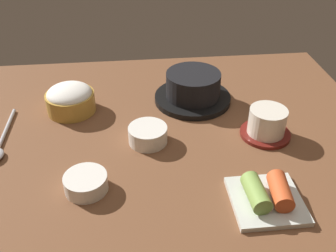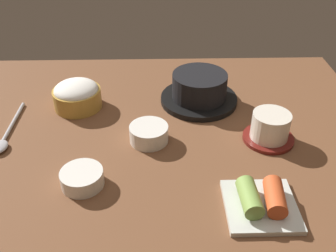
{
  "view_description": "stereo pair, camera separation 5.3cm",
  "coord_description": "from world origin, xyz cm",
  "px_view_note": "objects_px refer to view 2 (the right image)",
  "views": [
    {
      "loc": [
        -4.95,
        -68.05,
        51.23
      ],
      "look_at": [
        2.0,
        -2.0,
        5.0
      ],
      "focal_mm": 40.71,
      "sensor_mm": 36.0,
      "label": 1
    },
    {
      "loc": [
        0.31,
        -68.4,
        51.23
      ],
      "look_at": [
        2.0,
        -2.0,
        5.0
      ],
      "focal_mm": 40.71,
      "sensor_mm": 36.0,
      "label": 2
    }
  ],
  "objects_px": {
    "stone_pot": "(198,89)",
    "rice_bowl": "(76,95)",
    "banchan_cup_center": "(147,133)",
    "spoon": "(2,139)",
    "tea_cup_with_saucer": "(269,128)",
    "side_bowl_near": "(80,178)",
    "kimchi_plate": "(260,201)"
  },
  "relations": [
    {
      "from": "tea_cup_with_saucer",
      "to": "banchan_cup_center",
      "type": "xyz_separation_m",
      "value": [
        -0.26,
        0.0,
        -0.01
      ]
    },
    {
      "from": "kimchi_plate",
      "to": "side_bowl_near",
      "type": "height_order",
      "value": "kimchi_plate"
    },
    {
      "from": "banchan_cup_center",
      "to": "kimchi_plate",
      "type": "relative_size",
      "value": 0.67
    },
    {
      "from": "rice_bowl",
      "to": "banchan_cup_center",
      "type": "distance_m",
      "value": 0.23
    },
    {
      "from": "stone_pot",
      "to": "kimchi_plate",
      "type": "distance_m",
      "value": 0.37
    },
    {
      "from": "banchan_cup_center",
      "to": "kimchi_plate",
      "type": "distance_m",
      "value": 0.28
    },
    {
      "from": "rice_bowl",
      "to": "banchan_cup_center",
      "type": "height_order",
      "value": "rice_bowl"
    },
    {
      "from": "stone_pot",
      "to": "tea_cup_with_saucer",
      "type": "xyz_separation_m",
      "value": [
        0.13,
        -0.16,
        -0.0
      ]
    },
    {
      "from": "stone_pot",
      "to": "side_bowl_near",
      "type": "xyz_separation_m",
      "value": [
        -0.24,
        -0.29,
        -0.02
      ]
    },
    {
      "from": "spoon",
      "to": "stone_pot",
      "type": "bearing_deg",
      "value": 19.37
    },
    {
      "from": "spoon",
      "to": "banchan_cup_center",
      "type": "bearing_deg",
      "value": -1.27
    },
    {
      "from": "stone_pot",
      "to": "rice_bowl",
      "type": "relative_size",
      "value": 1.65
    },
    {
      "from": "tea_cup_with_saucer",
      "to": "stone_pot",
      "type": "bearing_deg",
      "value": 129.77
    },
    {
      "from": "banchan_cup_center",
      "to": "tea_cup_with_saucer",
      "type": "bearing_deg",
      "value": -0.67
    },
    {
      "from": "stone_pot",
      "to": "kimchi_plate",
      "type": "height_order",
      "value": "stone_pot"
    },
    {
      "from": "banchan_cup_center",
      "to": "kimchi_plate",
      "type": "bearing_deg",
      "value": -45.6
    },
    {
      "from": "side_bowl_near",
      "to": "stone_pot",
      "type": "bearing_deg",
      "value": 50.28
    },
    {
      "from": "tea_cup_with_saucer",
      "to": "side_bowl_near",
      "type": "relative_size",
      "value": 1.38
    },
    {
      "from": "stone_pot",
      "to": "side_bowl_near",
      "type": "distance_m",
      "value": 0.38
    },
    {
      "from": "tea_cup_with_saucer",
      "to": "spoon",
      "type": "bearing_deg",
      "value": 179.0
    },
    {
      "from": "rice_bowl",
      "to": "side_bowl_near",
      "type": "xyz_separation_m",
      "value": [
        0.05,
        -0.27,
        -0.02
      ]
    },
    {
      "from": "rice_bowl",
      "to": "tea_cup_with_saucer",
      "type": "xyz_separation_m",
      "value": [
        0.43,
        -0.15,
        -0.0
      ]
    },
    {
      "from": "rice_bowl",
      "to": "kimchi_plate",
      "type": "bearing_deg",
      "value": -42.77
    },
    {
      "from": "rice_bowl",
      "to": "banchan_cup_center",
      "type": "xyz_separation_m",
      "value": [
        0.17,
        -0.14,
        -0.01
      ]
    },
    {
      "from": "kimchi_plate",
      "to": "spoon",
      "type": "xyz_separation_m",
      "value": [
        -0.51,
        0.21,
        -0.01
      ]
    },
    {
      "from": "side_bowl_near",
      "to": "spoon",
      "type": "xyz_separation_m",
      "value": [
        -0.19,
        0.14,
        -0.01
      ]
    },
    {
      "from": "stone_pot",
      "to": "tea_cup_with_saucer",
      "type": "bearing_deg",
      "value": -50.23
    },
    {
      "from": "stone_pot",
      "to": "rice_bowl",
      "type": "height_order",
      "value": "stone_pot"
    },
    {
      "from": "side_bowl_near",
      "to": "rice_bowl",
      "type": "bearing_deg",
      "value": 101.11
    },
    {
      "from": "kimchi_plate",
      "to": "rice_bowl",
      "type": "bearing_deg",
      "value": 137.23
    },
    {
      "from": "banchan_cup_center",
      "to": "spoon",
      "type": "height_order",
      "value": "banchan_cup_center"
    },
    {
      "from": "banchan_cup_center",
      "to": "spoon",
      "type": "distance_m",
      "value": 0.31
    }
  ]
}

